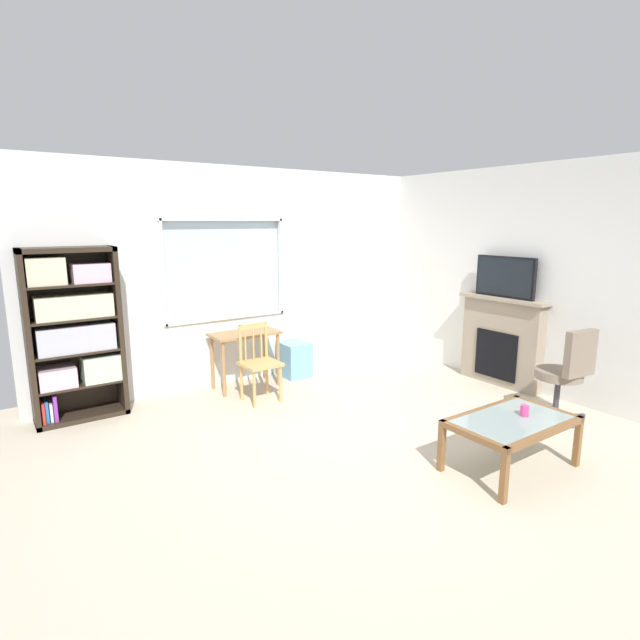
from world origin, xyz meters
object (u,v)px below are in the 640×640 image
object	(u,v)px
bookshelf	(74,331)
coffee_table	(512,425)
fireplace	(501,341)
wooden_chair	(259,362)
desk_under_window	(245,342)
office_chair	(567,370)
sippy_cup	(524,411)
tv	(505,277)
plastic_drawer_unit	(294,359)

from	to	relation	value
bookshelf	coffee_table	xyz separation A→B (m)	(2.79, -3.30, -0.57)
fireplace	wooden_chair	bearing A→B (deg)	156.42
bookshelf	desk_under_window	xyz separation A→B (m)	(1.90, -0.11, -0.37)
wooden_chair	office_chair	bearing A→B (deg)	-44.99
desk_under_window	sippy_cup	xyz separation A→B (m)	(1.04, -3.21, -0.09)
desk_under_window	office_chair	size ratio (longest dim) A/B	0.84
tv	sippy_cup	world-z (taller)	tv
bookshelf	tv	world-z (taller)	bookshelf
desk_under_window	sippy_cup	distance (m)	3.37
plastic_drawer_unit	sippy_cup	size ratio (longest dim) A/B	5.17
plastic_drawer_unit	sippy_cup	world-z (taller)	sippy_cup
desk_under_window	fireplace	distance (m)	3.26
plastic_drawer_unit	fireplace	xyz separation A→B (m)	(2.00, -1.80, 0.34)
office_chair	sippy_cup	bearing A→B (deg)	-164.93
office_chair	fireplace	bearing A→B (deg)	67.50
coffee_table	sippy_cup	bearing A→B (deg)	-6.55
fireplace	coffee_table	distance (m)	2.36
office_chair	bookshelf	bearing A→B (deg)	144.50
coffee_table	wooden_chair	bearing A→B (deg)	110.01
bookshelf	plastic_drawer_unit	xyz separation A→B (m)	(2.65, -0.06, -0.72)
fireplace	plastic_drawer_unit	bearing A→B (deg)	137.98
bookshelf	wooden_chair	bearing A→B (deg)	-18.85
desk_under_window	tv	size ratio (longest dim) A/B	1.03
wooden_chair	tv	xyz separation A→B (m)	(2.81, -1.23, 0.93)
wooden_chair	plastic_drawer_unit	xyz separation A→B (m)	(0.83, 0.56, -0.23)
wooden_chair	fireplace	world-z (taller)	fireplace
bookshelf	coffee_table	distance (m)	4.36
wooden_chair	coffee_table	xyz separation A→B (m)	(0.98, -2.68, -0.08)
wooden_chair	coffee_table	world-z (taller)	wooden_chair
bookshelf	office_chair	size ratio (longest dim) A/B	1.82
coffee_table	sippy_cup	size ratio (longest dim) A/B	11.89
bookshelf	wooden_chair	size ratio (longest dim) A/B	2.02
tv	coffee_table	world-z (taller)	tv
plastic_drawer_unit	sippy_cup	distance (m)	3.28
desk_under_window	office_chair	bearing A→B (deg)	-51.55
wooden_chair	coffee_table	bearing A→B (deg)	-69.99
tv	office_chair	world-z (taller)	tv
sippy_cup	wooden_chair	bearing A→B (deg)	112.54
desk_under_window	wooden_chair	distance (m)	0.53
wooden_chair	coffee_table	size ratio (longest dim) A/B	0.84
desk_under_window	sippy_cup	world-z (taller)	desk_under_window
desk_under_window	tv	distance (m)	3.34
wooden_chair	tv	world-z (taller)	tv
wooden_chair	office_chair	xyz separation A→B (m)	(2.36, -2.36, 0.09)
desk_under_window	coffee_table	size ratio (longest dim) A/B	0.79
plastic_drawer_unit	coffee_table	distance (m)	3.25
wooden_chair	coffee_table	distance (m)	2.85
bookshelf	tv	bearing A→B (deg)	-21.84
office_chair	desk_under_window	bearing A→B (deg)	128.45
plastic_drawer_unit	sippy_cup	bearing A→B (deg)	-84.97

